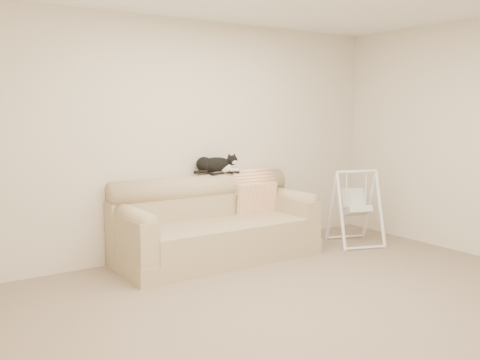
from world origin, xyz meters
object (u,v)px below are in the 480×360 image
(remote_a, at_px, (217,173))
(baby_swing, at_px, (355,207))
(sofa, at_px, (214,227))
(remote_b, at_px, (232,172))
(tuxedo_cat, at_px, (216,164))

(remote_a, height_order, baby_swing, remote_a)
(remote_a, bearing_deg, sofa, -128.60)
(sofa, xyz_separation_m, baby_swing, (1.75, -0.41, 0.10))
(remote_a, relative_size, remote_b, 1.19)
(remote_a, relative_size, baby_swing, 0.20)
(tuxedo_cat, bearing_deg, remote_a, -94.26)
(remote_b, bearing_deg, sofa, -150.12)
(tuxedo_cat, relative_size, baby_swing, 0.63)
(sofa, xyz_separation_m, remote_a, (0.17, 0.22, 0.56))
(remote_b, bearing_deg, tuxedo_cat, 170.10)
(remote_a, bearing_deg, remote_b, -0.29)
(remote_a, relative_size, tuxedo_cat, 0.33)
(sofa, relative_size, baby_swing, 2.42)
(tuxedo_cat, height_order, baby_swing, tuxedo_cat)
(sofa, distance_m, baby_swing, 1.80)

